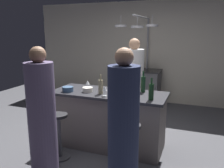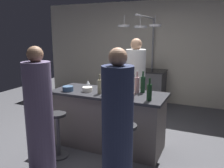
% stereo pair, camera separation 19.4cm
% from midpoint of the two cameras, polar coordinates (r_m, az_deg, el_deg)
% --- Properties ---
extents(ground_plane, '(9.00, 9.00, 0.00)m').
position_cam_midpoint_polar(ground_plane, '(3.97, 0.54, -14.69)').
color(ground_plane, '#4C4C51').
extents(back_wall, '(6.40, 0.16, 2.60)m').
position_cam_midpoint_polar(back_wall, '(6.27, 11.10, 7.56)').
color(back_wall, beige).
rests_on(back_wall, ground_plane).
extents(kitchen_island, '(1.80, 0.72, 0.90)m').
position_cam_midpoint_polar(kitchen_island, '(3.78, 0.55, -8.58)').
color(kitchen_island, slate).
rests_on(kitchen_island, ground_plane).
extents(stove_range, '(0.80, 0.64, 0.89)m').
position_cam_midpoint_polar(stove_range, '(6.02, 9.89, -0.83)').
color(stove_range, '#47474C').
rests_on(stove_range, ground_plane).
extents(chef, '(0.36, 0.36, 1.71)m').
position_cam_midpoint_polar(chef, '(4.38, 6.97, -1.07)').
color(chef, white).
rests_on(chef, ground_plane).
extents(bar_stool_right, '(0.28, 0.28, 0.68)m').
position_cam_midpoint_polar(bar_stool_right, '(3.11, 5.41, -15.11)').
color(bar_stool_right, '#4C4C51').
rests_on(bar_stool_right, ground_plane).
extents(guest_right, '(0.35, 0.35, 1.66)m').
position_cam_midpoint_polar(guest_right, '(2.64, 3.48, -10.74)').
color(guest_right, '#262D4C').
rests_on(guest_right, ground_plane).
extents(bar_stool_left, '(0.28, 0.28, 0.68)m').
position_cam_midpoint_polar(bar_stool_left, '(3.55, -11.48, -11.62)').
color(bar_stool_left, '#4C4C51').
rests_on(bar_stool_left, ground_plane).
extents(guest_left, '(0.35, 0.35, 1.66)m').
position_cam_midpoint_polar(guest_left, '(3.10, -15.58, -7.66)').
color(guest_left, '#594C6B').
rests_on(guest_left, ground_plane).
extents(overhead_pot_rack, '(0.89, 1.43, 2.17)m').
position_cam_midpoint_polar(overhead_pot_rack, '(5.31, 9.06, 11.23)').
color(overhead_pot_rack, gray).
rests_on(overhead_pot_rack, ground_plane).
extents(cutting_board, '(0.32, 0.22, 0.02)m').
position_cam_midpoint_polar(cutting_board, '(3.69, 3.88, -1.72)').
color(cutting_board, '#997047').
rests_on(cutting_board, kitchen_island).
extents(pepper_mill, '(0.05, 0.05, 0.21)m').
position_cam_midpoint_polar(pepper_mill, '(3.36, 1.52, -1.41)').
color(pepper_mill, '#382319').
rests_on(pepper_mill, kitchen_island).
extents(wine_bottle_dark, '(0.07, 0.07, 0.32)m').
position_cam_midpoint_polar(wine_bottle_dark, '(3.42, 4.48, -0.86)').
color(wine_bottle_dark, black).
rests_on(wine_bottle_dark, kitchen_island).
extents(wine_bottle_rose, '(0.07, 0.07, 0.33)m').
position_cam_midpoint_polar(wine_bottle_rose, '(3.61, 7.66, -0.16)').
color(wine_bottle_rose, '#B78C8E').
rests_on(wine_bottle_rose, kitchen_island).
extents(wine_bottle_red, '(0.07, 0.07, 0.31)m').
position_cam_midpoint_polar(wine_bottle_red, '(3.23, 10.79, -1.93)').
color(wine_bottle_red, '#143319').
rests_on(wine_bottle_red, kitchen_island).
extents(wine_bottle_green, '(0.07, 0.07, 0.33)m').
position_cam_midpoint_polar(wine_bottle_green, '(3.65, 9.05, -0.06)').
color(wine_bottle_green, '#193D23').
rests_on(wine_bottle_green, kitchen_island).
extents(wine_bottle_white, '(0.07, 0.07, 0.30)m').
position_cam_midpoint_polar(wine_bottle_white, '(3.54, -1.41, -0.57)').
color(wine_bottle_white, gray).
rests_on(wine_bottle_white, kitchen_island).
extents(wine_glass_near_right_guest, '(0.07, 0.07, 0.15)m').
position_cam_midpoint_polar(wine_glass_near_right_guest, '(3.84, -4.47, 0.31)').
color(wine_glass_near_right_guest, silver).
rests_on(wine_glass_near_right_guest, kitchen_island).
extents(wine_glass_near_left_guest, '(0.07, 0.07, 0.15)m').
position_cam_midpoint_polar(wine_glass_near_left_guest, '(3.40, -0.47, -1.24)').
color(wine_glass_near_left_guest, silver).
rests_on(wine_glass_near_left_guest, kitchen_island).
extents(mixing_bowl_ceramic, '(0.16, 0.16, 0.07)m').
position_cam_midpoint_polar(mixing_bowl_ceramic, '(3.69, -4.54, -1.30)').
color(mixing_bowl_ceramic, silver).
rests_on(mixing_bowl_ceramic, kitchen_island).
extents(mixing_bowl_wooden, '(0.15, 0.15, 0.08)m').
position_cam_midpoint_polar(mixing_bowl_wooden, '(3.31, 5.83, -2.88)').
color(mixing_bowl_wooden, brown).
rests_on(mixing_bowl_wooden, kitchen_island).
extents(mixing_bowl_blue, '(0.17, 0.17, 0.08)m').
position_cam_midpoint_polar(mixing_bowl_blue, '(3.76, -9.24, -1.12)').
color(mixing_bowl_blue, '#334C6B').
rests_on(mixing_bowl_blue, kitchen_island).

